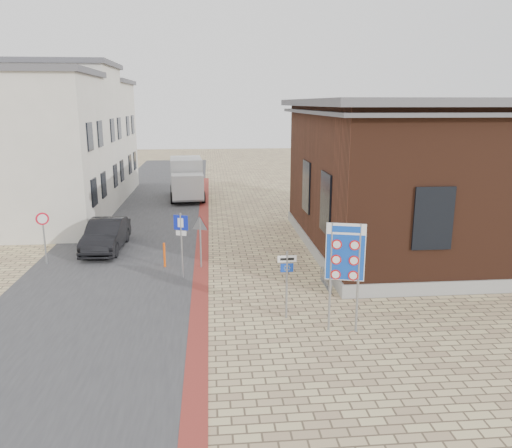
{
  "coord_description": "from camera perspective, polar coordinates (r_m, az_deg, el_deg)",
  "views": [
    {
      "loc": [
        -1.54,
        -14.94,
        6.63
      ],
      "look_at": [
        0.13,
        3.19,
        2.2
      ],
      "focal_mm": 35.0,
      "sensor_mm": 36.0,
      "label": 1
    }
  ],
  "objects": [
    {
      "name": "parking_sign",
      "position": [
        19.18,
        -8.55,
        -1.16
      ],
      "size": [
        0.54,
        0.24,
        2.59
      ],
      "rotation": [
        0.0,
        0.0,
        -0.37
      ],
      "color": "gray",
      "rests_on": "ground"
    },
    {
      "name": "curb_strip",
      "position": [
        25.81,
        -6.11,
        -1.26
      ],
      "size": [
        0.6,
        40.0,
        0.02
      ],
      "primitive_type": "cube",
      "color": "maroon",
      "rests_on": "ground"
    },
    {
      "name": "border_sign",
      "position": [
        14.6,
        10.17,
        -3.4
      ],
      "size": [
        1.1,
        0.35,
        3.31
      ],
      "rotation": [
        0.0,
        0.0,
        -0.27
      ],
      "color": "gray",
      "rests_on": "ground"
    },
    {
      "name": "sedan",
      "position": [
        23.97,
        -16.77,
        -1.22
      ],
      "size": [
        1.63,
        4.35,
        1.42
      ],
      "primitive_type": "imported",
      "rotation": [
        0.0,
        0.0,
        -0.03
      ],
      "color": "black",
      "rests_on": "ground"
    },
    {
      "name": "bike_rack",
      "position": [
        18.76,
        8.01,
        -6.31
      ],
      "size": [
        0.08,
        1.8,
        0.6
      ],
      "color": "slate",
      "rests_on": "ground"
    },
    {
      "name": "townhouse_far",
      "position": [
        40.15,
        -19.14,
        9.41
      ],
      "size": [
        7.4,
        6.4,
        8.3
      ],
      "color": "beige",
      "rests_on": "ground"
    },
    {
      "name": "ground",
      "position": [
        16.42,
        0.57,
        -10.14
      ],
      "size": [
        120.0,
        120.0,
        0.0
      ],
      "primitive_type": "plane",
      "color": "tan",
      "rests_on": "ground"
    },
    {
      "name": "road_strip",
      "position": [
        30.92,
        -12.5,
        0.98
      ],
      "size": [
        7.0,
        60.0,
        0.02
      ],
      "primitive_type": "cube",
      "color": "#38383A",
      "rests_on": "ground"
    },
    {
      "name": "bollard",
      "position": [
        20.95,
        -10.42,
        -3.52
      ],
      "size": [
        0.12,
        0.12,
        1.04
      ],
      "primitive_type": "cylinder",
      "rotation": [
        0.0,
        0.0,
        -0.28
      ],
      "color": "#F9560D",
      "rests_on": "ground"
    },
    {
      "name": "box_truck",
      "position": [
        35.6,
        -7.93,
        5.18
      ],
      "size": [
        2.6,
        5.53,
        2.82
      ],
      "rotation": [
        0.0,
        0.0,
        0.07
      ],
      "color": "slate",
      "rests_on": "ground"
    },
    {
      "name": "yield_sign",
      "position": [
        20.36,
        -6.4,
        -0.65
      ],
      "size": [
        0.74,
        0.32,
        2.15
      ],
      "rotation": [
        0.0,
        0.0,
        -0.35
      ],
      "color": "gray",
      "rests_on": "ground"
    },
    {
      "name": "essen_sign",
      "position": [
        15.58,
        3.54,
        -5.83
      ],
      "size": [
        0.59,
        0.07,
        2.19
      ],
      "rotation": [
        0.0,
        0.0,
        0.02
      ],
      "color": "gray",
      "rests_on": "ground"
    },
    {
      "name": "townhouse_mid",
      "position": [
        34.33,
        -21.53,
        9.29
      ],
      "size": [
        7.4,
        6.4,
        9.1
      ],
      "color": "beige",
      "rests_on": "ground"
    },
    {
      "name": "speed_sign",
      "position": [
        22.51,
        -23.12,
        -0.65
      ],
      "size": [
        0.5,
        0.23,
        2.24
      ],
      "rotation": [
        0.0,
        0.0,
        0.39
      ],
      "color": "gray",
      "rests_on": "ground"
    },
    {
      "name": "townhouse_near",
      "position": [
        28.66,
        -24.73,
        7.5
      ],
      "size": [
        7.4,
        6.4,
        8.3
      ],
      "color": "beige",
      "rests_on": "ground"
    },
    {
      "name": "brick_building",
      "position": [
        24.54,
        20.3,
        5.46
      ],
      "size": [
        13.0,
        13.0,
        6.8
      ],
      "color": "gray",
      "rests_on": "ground"
    }
  ]
}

